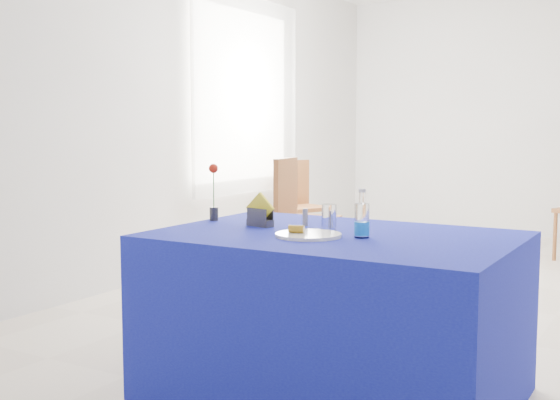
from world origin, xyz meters
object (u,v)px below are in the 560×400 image
(plate, at_px, (308,235))
(water_bottle, at_px, (362,221))
(chair_win_a, at_px, (298,209))
(chair_win_b, at_px, (298,200))
(blue_table, at_px, (334,315))

(plate, relative_size, water_bottle, 1.37)
(chair_win_a, bearing_deg, chair_win_b, 20.76)
(plate, xyz_separation_m, chair_win_a, (-1.34, 2.32, -0.19))
(plate, distance_m, chair_win_a, 2.68)
(plate, bearing_deg, chair_win_b, 119.74)
(chair_win_b, bearing_deg, blue_table, -123.84)
(plate, height_order, chair_win_b, chair_win_b)
(chair_win_a, relative_size, chair_win_b, 1.08)
(blue_table, xyz_separation_m, chair_win_b, (-1.97, 3.20, 0.15))
(chair_win_a, bearing_deg, blue_table, -155.74)
(chair_win_a, distance_m, chair_win_b, 1.17)
(chair_win_b, bearing_deg, plate, -125.74)
(water_bottle, bearing_deg, chair_win_a, 124.92)
(blue_table, xyz_separation_m, chair_win_a, (-1.40, 2.17, 0.19))
(water_bottle, distance_m, chair_win_b, 3.89)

